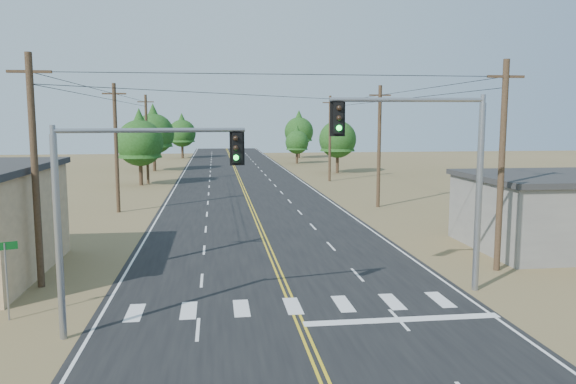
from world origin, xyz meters
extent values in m
cube|color=black|center=(0.00, 30.00, 0.01)|extent=(15.00, 200.00, 0.02)
cylinder|color=#4C3826|center=(-10.50, 12.00, 5.00)|extent=(0.30, 0.30, 10.00)
cube|color=#4C3826|center=(-10.50, 12.00, 9.20)|extent=(1.80, 0.12, 0.12)
cylinder|color=#4C3826|center=(-10.50, 32.00, 5.00)|extent=(0.30, 0.30, 10.00)
cube|color=#4C3826|center=(-10.50, 32.00, 9.20)|extent=(1.80, 0.12, 0.12)
cylinder|color=#4C3826|center=(-10.50, 52.00, 5.00)|extent=(0.30, 0.30, 10.00)
cube|color=#4C3826|center=(-10.50, 52.00, 9.20)|extent=(1.80, 0.12, 0.12)
cylinder|color=#4C3826|center=(10.50, 12.00, 5.00)|extent=(0.30, 0.30, 10.00)
cube|color=#4C3826|center=(10.50, 12.00, 9.20)|extent=(1.80, 0.12, 0.12)
cylinder|color=#4C3826|center=(10.50, 32.00, 5.00)|extent=(0.30, 0.30, 10.00)
cube|color=#4C3826|center=(10.50, 32.00, 9.20)|extent=(1.80, 0.12, 0.12)
cylinder|color=#4C3826|center=(10.50, 52.00, 5.00)|extent=(0.30, 0.30, 10.00)
cube|color=#4C3826|center=(10.50, 52.00, 9.20)|extent=(1.80, 0.12, 0.12)
cylinder|color=gray|center=(-8.00, 5.79, 3.38)|extent=(0.23, 0.23, 6.77)
cylinder|color=gray|center=(-8.00, 5.79, 6.77)|extent=(0.17, 0.17, 0.58)
cylinder|color=gray|center=(-4.93, 6.45, 6.86)|extent=(6.17, 1.47, 0.15)
cube|color=black|center=(-2.14, 7.05, 6.24)|extent=(0.39, 0.35, 1.06)
sphere|color=black|center=(-2.18, 6.88, 6.57)|extent=(0.19, 0.19, 0.19)
sphere|color=black|center=(-2.18, 6.88, 6.24)|extent=(0.19, 0.19, 0.19)
sphere|color=#0CE533|center=(-2.18, 6.88, 5.90)|extent=(0.19, 0.19, 0.19)
cylinder|color=gray|center=(8.00, 9.11, 3.95)|extent=(0.27, 0.27, 7.90)
cylinder|color=gray|center=(8.00, 9.11, 7.90)|extent=(0.20, 0.20, 0.68)
cylinder|color=gray|center=(4.84, 9.29, 8.02)|extent=(6.33, 0.54, 0.18)
cube|color=black|center=(2.02, 9.45, 7.28)|extent=(0.41, 0.36, 1.24)
sphere|color=black|center=(2.03, 9.25, 7.68)|extent=(0.23, 0.23, 0.23)
sphere|color=black|center=(2.03, 9.25, 7.28)|extent=(0.23, 0.23, 0.23)
sphere|color=#0CE533|center=(2.03, 9.25, 6.89)|extent=(0.23, 0.23, 0.23)
cylinder|color=gray|center=(-10.42, 7.85, 1.43)|extent=(0.07, 0.07, 2.86)
cube|color=#0B4D18|center=(-10.42, 7.85, 2.74)|extent=(0.82, 0.33, 0.29)
cylinder|color=#3F2D1E|center=(-11.10, 50.63, 1.53)|extent=(0.42, 0.42, 3.06)
cone|color=#1B3F12|center=(-11.10, 50.63, 5.78)|extent=(4.76, 4.76, 5.44)
sphere|color=#1B3F12|center=(-11.10, 50.63, 4.68)|extent=(5.10, 5.10, 5.10)
cylinder|color=#3F2D1E|center=(-11.45, 68.22, 1.72)|extent=(0.46, 0.46, 3.43)
cone|color=#1B3F12|center=(-11.45, 68.22, 6.48)|extent=(5.34, 5.34, 6.10)
sphere|color=#1B3F12|center=(-11.45, 68.22, 5.24)|extent=(5.72, 5.72, 5.72)
cylinder|color=#3F2D1E|center=(-9.00, 94.77, 1.53)|extent=(0.48, 0.48, 3.07)
cone|color=#1B3F12|center=(-9.00, 94.77, 5.80)|extent=(4.77, 4.77, 5.46)
sphere|color=#1B3F12|center=(-9.00, 94.77, 4.69)|extent=(5.11, 5.11, 5.11)
cylinder|color=#3F2D1E|center=(13.55, 61.58, 1.51)|extent=(0.43, 0.43, 3.01)
cone|color=#1B3F12|center=(13.55, 61.58, 5.69)|extent=(4.68, 4.68, 5.35)
sphere|color=#1B3F12|center=(13.55, 61.58, 4.60)|extent=(5.02, 5.02, 5.02)
cylinder|color=#3F2D1E|center=(10.55, 78.99, 1.15)|extent=(0.39, 0.39, 2.30)
cone|color=#1B3F12|center=(10.55, 78.99, 4.35)|extent=(3.59, 3.59, 4.10)
sphere|color=#1B3F12|center=(10.55, 78.99, 3.52)|extent=(3.84, 3.84, 3.84)
cylinder|color=#3F2D1E|center=(12.86, 92.26, 1.63)|extent=(0.44, 0.44, 3.26)
cone|color=#1B3F12|center=(12.86, 92.26, 6.16)|extent=(5.08, 5.08, 5.80)
sphere|color=#1B3F12|center=(12.86, 92.26, 4.98)|extent=(5.44, 5.44, 5.44)
camera|label=1|loc=(-2.91, -12.87, 7.22)|focal=35.00mm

